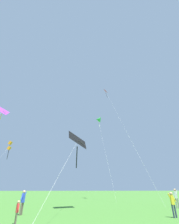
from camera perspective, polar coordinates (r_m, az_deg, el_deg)
kite_black_large at (r=18.29m, az=-4.40°, el=-11.30°), size 3.18×12.59×7.85m
kite_purple_streamer at (r=25.74m, az=-28.84°, el=-0.65°), size 2.03×12.15×12.64m
kite_green_small at (r=39.49m, az=3.11°, el=-2.71°), size 1.54×11.50×17.81m
kite_orange_box at (r=36.38m, az=-26.36°, el=-10.69°), size 0.69×11.71×10.49m
kite_red_high at (r=34.46m, az=6.77°, el=5.11°), size 3.69×11.70×21.96m
person_foreground_watcher at (r=21.14m, az=28.19°, el=-24.73°), size 0.56×0.34×1.81m
person_in_blue_jacket at (r=14.23m, az=27.23°, el=-26.37°), size 0.51×0.22×1.58m
person_far_back at (r=15.08m, az=-22.44°, el=-26.74°), size 0.31×0.52×1.68m
person_child_small at (r=11.36m, az=-24.12°, el=-29.00°), size 0.24×0.36×1.18m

